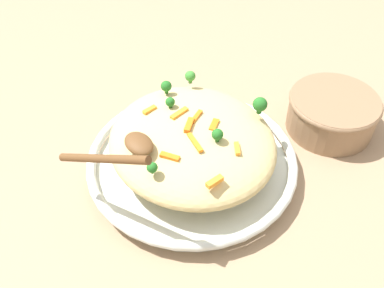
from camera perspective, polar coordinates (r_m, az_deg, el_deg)
ground_plane at (r=0.79m, az=-0.00°, el=-3.37°), size 2.40×2.40×0.00m
serving_bowl at (r=0.77m, az=-0.00°, el=-2.37°), size 0.37×0.37×0.04m
pasta_mound at (r=0.73m, az=-0.00°, el=0.30°), size 0.30×0.28×0.08m
carrot_piece_0 at (r=0.71m, az=2.93°, el=2.51°), size 0.02×0.03×0.01m
carrot_piece_1 at (r=0.72m, az=0.58°, el=3.56°), size 0.02×0.03×0.01m
carrot_piece_2 at (r=0.63m, az=3.00°, el=-4.97°), size 0.01×0.03×0.01m
carrot_piece_3 at (r=0.68m, az=0.39°, el=0.21°), size 0.04×0.02×0.01m
carrot_piece_4 at (r=0.66m, az=-2.94°, el=-1.68°), size 0.03×0.02×0.01m
carrot_piece_5 at (r=0.68m, az=5.96°, el=-0.61°), size 0.03×0.02×0.01m
carrot_piece_6 at (r=0.73m, az=-1.63°, el=4.06°), size 0.01×0.04×0.01m
carrot_piece_7 at (r=0.75m, az=-5.60°, el=4.48°), size 0.01×0.03×0.01m
carrot_piece_8 at (r=0.70m, az=-0.29°, el=2.39°), size 0.03×0.03×0.01m
broccoli_floret_0 at (r=0.64m, az=-5.27°, el=-3.11°), size 0.02×0.02×0.02m
broccoli_floret_1 at (r=0.78m, az=-3.42°, el=7.58°), size 0.02×0.02×0.02m
broccoli_floret_2 at (r=0.68m, az=3.37°, el=1.23°), size 0.02×0.02×0.02m
broccoli_floret_3 at (r=0.80m, az=-0.23°, el=8.92°), size 0.02×0.02×0.02m
broccoli_floret_4 at (r=0.74m, az=8.95°, el=5.15°), size 0.02×0.02×0.03m
broccoli_floret_5 at (r=0.74m, az=-3.14°, el=5.43°), size 0.02×0.02×0.02m
serving_spoon at (r=0.65m, az=-8.81°, el=-0.67°), size 0.16×0.13×0.10m
companion_bowl at (r=0.88m, az=18.01°, el=4.09°), size 0.17×0.17×0.07m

